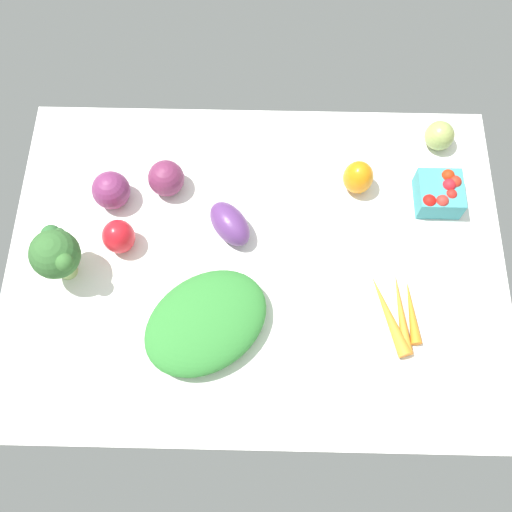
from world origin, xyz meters
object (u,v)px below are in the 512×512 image
(red_onion_near_basket, at_px, (111,190))
(heirloom_tomato_green, at_px, (439,136))
(eggplant, at_px, (230,224))
(bell_pepper_orange, at_px, (358,177))
(carrot_bunch, at_px, (397,313))
(bell_pepper_red, at_px, (119,237))
(broccoli_head, at_px, (56,254))
(leafy_greens_clump, at_px, (206,322))
(berry_basket, at_px, (440,193))
(red_onion_center, at_px, (166,178))

(red_onion_near_basket, relative_size, heirloom_tomato_green, 1.24)
(eggplant, bearing_deg, bell_pepper_orange, 75.71)
(carrot_bunch, xyz_separation_m, heirloom_tomato_green, (-0.12, -0.41, 0.02))
(bell_pepper_red, bearing_deg, bell_pepper_orange, -163.18)
(red_onion_near_basket, bearing_deg, broccoli_head, 65.82)
(red_onion_near_basket, distance_m, leafy_greens_clump, 0.36)
(red_onion_near_basket, relative_size, berry_basket, 0.86)
(carrot_bunch, distance_m, leafy_greens_clump, 0.38)
(red_onion_near_basket, height_order, berry_basket, red_onion_near_basket)
(berry_basket, height_order, broccoli_head, broccoli_head)
(red_onion_near_basket, bearing_deg, berry_basket, -179.03)
(red_onion_center, bearing_deg, heirloom_tomato_green, -168.14)
(carrot_bunch, xyz_separation_m, leafy_greens_clump, (0.38, 0.03, 0.02))
(bell_pepper_red, bearing_deg, red_onion_center, -121.49)
(bell_pepper_orange, bearing_deg, carrot_bunch, 103.06)
(leafy_greens_clump, bearing_deg, carrot_bunch, -175.06)
(red_onion_center, height_order, berry_basket, red_onion_center)
(bell_pepper_orange, distance_m, red_onion_center, 0.41)
(heirloom_tomato_green, relative_size, eggplant, 0.59)
(broccoli_head, bearing_deg, berry_basket, -166.86)
(carrot_bunch, relative_size, bell_pepper_red, 2.19)
(berry_basket, relative_size, bell_pepper_red, 1.17)
(red_onion_near_basket, bearing_deg, bell_pepper_orange, -175.38)
(red_onion_near_basket, distance_m, bell_pepper_red, 0.11)
(red_onion_near_basket, height_order, broccoli_head, broccoli_head)
(carrot_bunch, distance_m, bell_pepper_orange, 0.30)
(heirloom_tomato_green, height_order, berry_basket, berry_basket)
(leafy_greens_clump, relative_size, bell_pepper_red, 3.18)
(bell_pepper_orange, relative_size, eggplant, 0.73)
(bell_pepper_orange, relative_size, heirloom_tomato_green, 1.24)
(berry_basket, bearing_deg, red_onion_center, -2.01)
(bell_pepper_orange, relative_size, bell_pepper_red, 1.01)
(carrot_bunch, height_order, berry_basket, berry_basket)
(heirloom_tomato_green, bearing_deg, bell_pepper_orange, 31.63)
(carrot_bunch, xyz_separation_m, eggplant, (0.34, -0.18, 0.02))
(red_onion_center, bearing_deg, berry_basket, 177.99)
(bell_pepper_orange, xyz_separation_m, eggplant, (0.27, 0.11, -0.01))
(berry_basket, bearing_deg, carrot_bunch, 68.11)
(leafy_greens_clump, relative_size, eggplant, 2.31)
(carrot_bunch, bearing_deg, broccoli_head, -7.00)
(red_onion_near_basket, height_order, bell_pepper_orange, same)
(red_onion_center, distance_m, berry_basket, 0.59)
(bell_pepper_orange, relative_size, berry_basket, 0.86)
(berry_basket, height_order, bell_pepper_red, bell_pepper_red)
(carrot_bunch, distance_m, broccoli_head, 0.68)
(heirloom_tomato_green, relative_size, broccoli_head, 0.47)
(broccoli_head, bearing_deg, red_onion_center, -133.33)
(carrot_bunch, relative_size, bell_pepper_orange, 2.17)
(heirloom_tomato_green, bearing_deg, red_onion_center, 11.86)
(carrot_bunch, bearing_deg, bell_pepper_orange, -76.94)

